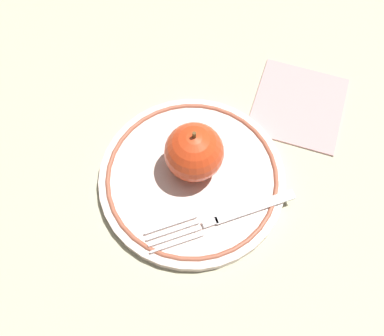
{
  "coord_description": "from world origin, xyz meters",
  "views": [
    {
      "loc": [
        -0.04,
        -0.21,
        0.51
      ],
      "look_at": [
        -0.02,
        0.02,
        0.04
      ],
      "focal_mm": 40.0,
      "sensor_mm": 36.0,
      "label": 1
    }
  ],
  "objects": [
    {
      "name": "ground_plane",
      "position": [
        0.0,
        0.0,
        0.0
      ],
      "size": [
        2.0,
        2.0,
        0.0
      ],
      "primitive_type": "plane",
      "color": "#AEAB8B"
    },
    {
      "name": "plate",
      "position": [
        -0.02,
        0.02,
        0.01
      ],
      "size": [
        0.24,
        0.24,
        0.02
      ],
      "color": "beige",
      "rests_on": "ground_plane"
    },
    {
      "name": "apple_red_whole",
      "position": [
        -0.01,
        0.03,
        0.05
      ],
      "size": [
        0.07,
        0.07,
        0.08
      ],
      "color": "red",
      "rests_on": "plate"
    },
    {
      "name": "fork",
      "position": [
        0.02,
        -0.04,
        0.02
      ],
      "size": [
        0.19,
        0.07,
        0.0
      ],
      "rotation": [
        0.0,
        0.0,
        3.4
      ],
      "color": "silver",
      "rests_on": "plate"
    },
    {
      "name": "napkin_folded",
      "position": [
        0.14,
        0.13,
        0.0
      ],
      "size": [
        0.17,
        0.17,
        0.01
      ],
      "primitive_type": "cube",
      "rotation": [
        0.0,
        0.0,
        -0.4
      ],
      "color": "#C0908F",
      "rests_on": "ground_plane"
    }
  ]
}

